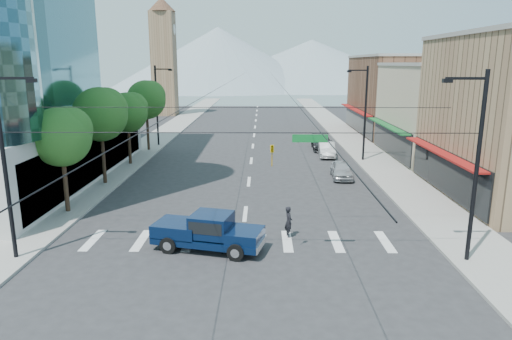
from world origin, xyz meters
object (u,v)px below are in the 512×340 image
object	(u,v)px
pedestrian	(289,222)
parked_car_near	(342,170)
parked_car_far	(322,143)
parked_car_mid	(327,149)
pickup_truck	(208,231)

from	to	relation	value
pedestrian	parked_car_near	distance (m)	14.07
pedestrian	parked_car_near	bearing A→B (deg)	-32.24
pedestrian	parked_car_far	xyz separation A→B (m)	(5.10, 25.94, -0.10)
parked_car_near	parked_car_far	distance (m)	12.83
parked_car_near	parked_car_mid	distance (m)	8.94
pickup_truck	pedestrian	size ratio (longest dim) A/B	3.45
parked_car_near	parked_car_mid	xyz separation A→B (m)	(0.00, 8.94, 0.03)
pickup_truck	pedestrian	distance (m)	4.56
parked_car_near	parked_car_far	xyz separation A→B (m)	(0.00, 12.83, 0.06)
pedestrian	parked_car_mid	bearing A→B (deg)	-24.01
pedestrian	parked_car_near	xyz separation A→B (m)	(5.10, 13.11, -0.16)
pickup_truck	parked_car_mid	distance (m)	25.59
pickup_truck	parked_car_mid	xyz separation A→B (m)	(9.29, 23.85, -0.27)
parked_car_near	parked_car_mid	bearing A→B (deg)	93.22
pickup_truck	parked_car_near	size ratio (longest dim) A/B	1.44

